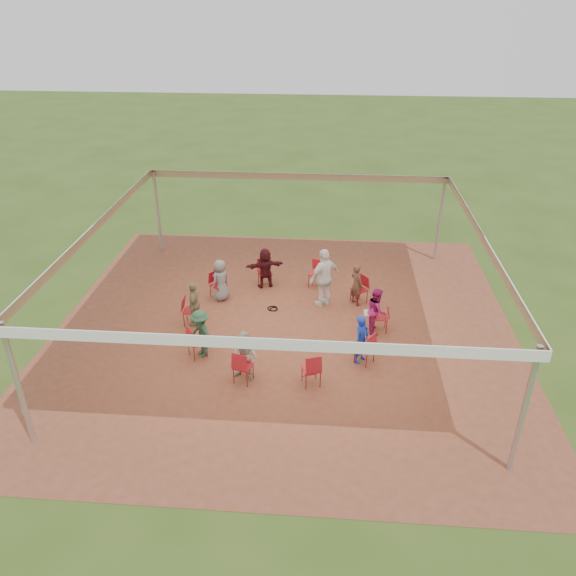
# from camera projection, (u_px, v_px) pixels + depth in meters

# --- Properties ---
(ground) EXTENTS (80.00, 80.00, 0.00)m
(ground) POSITION_uv_depth(u_px,v_px,m) (285.00, 327.00, 16.12)
(ground) COLOR #314B17
(ground) RESTS_ON ground
(dirt_patch) EXTENTS (13.00, 13.00, 0.00)m
(dirt_patch) POSITION_uv_depth(u_px,v_px,m) (285.00, 327.00, 16.12)
(dirt_patch) COLOR brown
(dirt_patch) RESTS_ON ground
(tent) EXTENTS (10.33, 10.33, 3.00)m
(tent) POSITION_uv_depth(u_px,v_px,m) (284.00, 252.00, 15.00)
(tent) COLOR #B2B2B7
(tent) RESTS_ON ground
(chair_0) EXTENTS (0.45, 0.43, 0.90)m
(chair_0) POSITION_uv_depth(u_px,v_px,m) (380.00, 317.00, 15.76)
(chair_0) COLOR #A9161E
(chair_0) RESTS_ON ground
(chair_1) EXTENTS (0.60, 0.60, 0.90)m
(chair_1) POSITION_uv_depth(u_px,v_px,m) (359.00, 290.00, 17.18)
(chair_1) COLOR #A9161E
(chair_1) RESTS_ON ground
(chair_2) EXTENTS (0.53, 0.54, 0.90)m
(chair_2) POSITION_uv_depth(u_px,v_px,m) (316.00, 274.00, 18.12)
(chair_2) COLOR #A9161E
(chair_2) RESTS_ON ground
(chair_3) EXTENTS (0.54, 0.55, 0.90)m
(chair_3) POSITION_uv_depth(u_px,v_px,m) (265.00, 273.00, 18.22)
(chair_3) COLOR #A9161E
(chair_3) RESTS_ON ground
(chair_4) EXTENTS (0.60, 0.60, 0.90)m
(chair_4) POSITION_uv_depth(u_px,v_px,m) (218.00, 285.00, 17.43)
(chair_4) COLOR #A9161E
(chair_4) RESTS_ON ground
(chair_5) EXTENTS (0.45, 0.43, 0.90)m
(chair_5) POSITION_uv_depth(u_px,v_px,m) (191.00, 311.00, 16.07)
(chair_5) COLOR #A9161E
(chair_5) RESTS_ON ground
(chair_6) EXTENTS (0.60, 0.60, 0.90)m
(chair_6) POSITION_uv_depth(u_px,v_px,m) (197.00, 342.00, 14.65)
(chair_6) COLOR #A9161E
(chair_6) RESTS_ON ground
(chair_7) EXTENTS (0.53, 0.54, 0.90)m
(chair_7) POSITION_uv_depth(u_px,v_px,m) (243.00, 366.00, 13.71)
(chair_7) COLOR #A9161E
(chair_7) RESTS_ON ground
(chair_8) EXTENTS (0.54, 0.55, 0.90)m
(chair_8) POSITION_uv_depth(u_px,v_px,m) (311.00, 369.00, 13.61)
(chair_8) COLOR #A9161E
(chair_8) RESTS_ON ground
(chair_9) EXTENTS (0.60, 0.60, 0.90)m
(chair_9) POSITION_uv_depth(u_px,v_px,m) (365.00, 348.00, 14.39)
(chair_9) COLOR #A9161E
(chair_9) RESTS_ON ground
(person_seated_0) EXTENTS (0.38, 0.65, 1.34)m
(person_seated_0) POSITION_uv_depth(u_px,v_px,m) (376.00, 310.00, 15.66)
(person_seated_0) COLOR #97185A
(person_seated_0) RESTS_ON ground
(person_seated_1) EXTENTS (0.55, 0.58, 1.34)m
(person_seated_1) POSITION_uv_depth(u_px,v_px,m) (357.00, 284.00, 17.02)
(person_seated_1) COLOR #523226
(person_seated_1) RESTS_ON ground
(person_seated_2) EXTENTS (1.32, 0.84, 1.34)m
(person_seated_2) POSITION_uv_depth(u_px,v_px,m) (265.00, 268.00, 18.01)
(person_seated_2) COLOR #3E1015
(person_seated_2) RESTS_ON ground
(person_seated_3) EXTENTS (0.68, 0.74, 1.34)m
(person_seated_3) POSITION_uv_depth(u_px,v_px,m) (221.00, 280.00, 17.26)
(person_seated_3) COLOR slate
(person_seated_3) RESTS_ON ground
(person_seated_4) EXTENTS (0.41, 0.79, 1.34)m
(person_seated_4) POSITION_uv_depth(u_px,v_px,m) (194.00, 304.00, 15.96)
(person_seated_4) COLOR #8B7E58
(person_seated_4) RESTS_ON ground
(person_seated_5) EXTENTS (0.86, 0.95, 1.34)m
(person_seated_5) POSITION_uv_depth(u_px,v_px,m) (201.00, 333.00, 14.60)
(person_seated_5) COLOR #274E34
(person_seated_5) RESTS_ON ground
(person_seated_6) EXTENTS (0.73, 0.55, 1.34)m
(person_seated_6) POSITION_uv_depth(u_px,v_px,m) (245.00, 356.00, 13.70)
(person_seated_6) COLOR #ABA795
(person_seated_6) RESTS_ON ground
(person_seated_7) EXTENTS (0.54, 0.58, 1.34)m
(person_seated_7) POSITION_uv_depth(u_px,v_px,m) (361.00, 339.00, 14.35)
(person_seated_7) COLOR #172FA2
(person_seated_7) RESTS_ON ground
(standing_person) EXTENTS (1.20, 1.13, 1.87)m
(standing_person) POSITION_uv_depth(u_px,v_px,m) (324.00, 278.00, 16.81)
(standing_person) COLOR white
(standing_person) RESTS_ON ground
(cable_coil) EXTENTS (0.33, 0.33, 0.03)m
(cable_coil) POSITION_uv_depth(u_px,v_px,m) (273.00, 309.00, 17.02)
(cable_coil) COLOR black
(cable_coil) RESTS_ON ground
(laptop) EXTENTS (0.28, 0.35, 0.24)m
(laptop) POSITION_uv_depth(u_px,v_px,m) (371.00, 311.00, 15.68)
(laptop) COLOR #B7B7BC
(laptop) RESTS_ON ground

